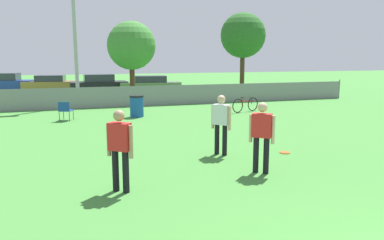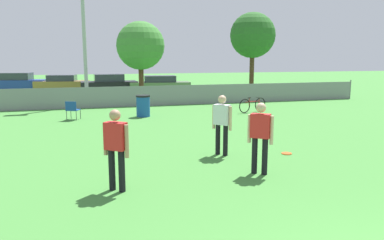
{
  "view_description": "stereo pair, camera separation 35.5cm",
  "coord_description": "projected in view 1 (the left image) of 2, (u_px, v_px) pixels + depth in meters",
  "views": [
    {
      "loc": [
        -3.85,
        -2.1,
        2.61
      ],
      "look_at": [
        -0.86,
        6.77,
        1.05
      ],
      "focal_mm": 35.0,
      "sensor_mm": 36.0,
      "label": 1
    },
    {
      "loc": [
        -3.51,
        -2.2,
        2.61
      ],
      "look_at": [
        -0.86,
        6.77,
        1.05
      ],
      "focal_mm": 35.0,
      "sensor_mm": 36.0,
      "label": 2
    }
  ],
  "objects": [
    {
      "name": "parked_car_blue",
      "position": [
        3.0,
        83.0,
        28.61
      ],
      "size": [
        4.66,
        2.44,
        1.46
      ],
      "rotation": [
        0.0,
        0.0,
        -0.17
      ],
      "color": "black",
      "rests_on": "ground_plane"
    },
    {
      "name": "parked_car_dark",
      "position": [
        99.0,
        84.0,
        27.34
      ],
      "size": [
        4.06,
        1.87,
        1.43
      ],
      "rotation": [
        0.0,
        0.0,
        0.02
      ],
      "color": "black",
      "rests_on": "ground_plane"
    },
    {
      "name": "frisbee_disc",
      "position": [
        285.0,
        153.0,
        10.37
      ],
      "size": [
        0.28,
        0.28,
        0.03
      ],
      "color": "#E5591E",
      "rests_on": "ground_plane"
    },
    {
      "name": "trash_bin",
      "position": [
        137.0,
        106.0,
        16.65
      ],
      "size": [
        0.63,
        0.63,
        0.96
      ],
      "color": "#194C99",
      "rests_on": "ground_plane"
    },
    {
      "name": "bicycle_sideline",
      "position": [
        245.0,
        105.0,
        18.21
      ],
      "size": [
        1.64,
        0.64,
        0.73
      ],
      "rotation": [
        0.0,
        0.0,
        0.32
      ],
      "color": "black",
      "rests_on": "ground_plane"
    },
    {
      "name": "tree_near_pole",
      "position": [
        131.0,
        46.0,
        23.34
      ],
      "size": [
        3.02,
        3.02,
        4.87
      ],
      "color": "#4C331E",
      "rests_on": "ground_plane"
    },
    {
      "name": "player_receiver_white",
      "position": [
        221.0,
        120.0,
        10.05
      ],
      "size": [
        0.44,
        0.47,
        1.63
      ],
      "rotation": [
        0.0,
        0.0,
        -0.87
      ],
      "color": "black",
      "rests_on": "ground_plane"
    },
    {
      "name": "folding_chair_sideline",
      "position": [
        65.0,
        110.0,
        15.64
      ],
      "size": [
        0.62,
        0.63,
        0.8
      ],
      "rotation": [
        0.0,
        0.0,
        2.74
      ],
      "color": "#333338",
      "rests_on": "ground_plane"
    },
    {
      "name": "parked_car_tan",
      "position": [
        51.0,
        84.0,
        28.97
      ],
      "size": [
        4.21,
        2.39,
        1.29
      ],
      "rotation": [
        0.0,
        0.0,
        -0.15
      ],
      "color": "black",
      "rests_on": "ground_plane"
    },
    {
      "name": "fence_backline",
      "position": [
        141.0,
        96.0,
        20.34
      ],
      "size": [
        26.26,
        0.07,
        1.21
      ],
      "color": "gray",
      "rests_on": "ground_plane"
    },
    {
      "name": "tree_far_right",
      "position": [
        243.0,
        36.0,
        25.98
      ],
      "size": [
        3.13,
        3.13,
        5.72
      ],
      "color": "#4C331E",
      "rests_on": "ground_plane"
    },
    {
      "name": "parked_car_olive",
      "position": [
        150.0,
        85.0,
        27.88
      ],
      "size": [
        4.62,
        2.2,
        1.29
      ],
      "rotation": [
        0.0,
        0.0,
        -0.12
      ],
      "color": "black",
      "rests_on": "ground_plane"
    },
    {
      "name": "light_pole",
      "position": [
        74.0,
        19.0,
        19.86
      ],
      "size": [
        0.9,
        0.36,
        7.84
      ],
      "color": "#9E9EA3",
      "rests_on": "ground_plane"
    },
    {
      "name": "player_defender_red",
      "position": [
        120.0,
        145.0,
        7.23
      ],
      "size": [
        0.47,
        0.45,
        1.63
      ],
      "rotation": [
        0.0,
        0.0,
        -0.72
      ],
      "color": "black",
      "rests_on": "ground_plane"
    },
    {
      "name": "player_thrower_red",
      "position": [
        262.0,
        132.0,
        8.43
      ],
      "size": [
        0.47,
        0.44,
        1.63
      ],
      "rotation": [
        0.0,
        0.0,
        -0.69
      ],
      "color": "black",
      "rests_on": "ground_plane"
    }
  ]
}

